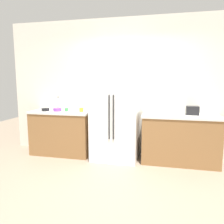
% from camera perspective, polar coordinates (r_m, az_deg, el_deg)
% --- Properties ---
extents(ground_plane, '(10.63, 10.63, 0.00)m').
position_cam_1_polar(ground_plane, '(3.37, -0.05, -19.66)').
color(ground_plane, gray).
extents(kitchen_back_panel, '(5.31, 0.10, 2.83)m').
position_cam_1_polar(kitchen_back_panel, '(4.61, 4.60, 6.30)').
color(kitchen_back_panel, silver).
rests_on(kitchen_back_panel, ground_plane).
extents(counter_left, '(1.29, 0.61, 0.93)m').
position_cam_1_polar(counter_left, '(4.82, -12.90, -5.21)').
color(counter_left, olive).
rests_on(counter_left, ground_plane).
extents(counter_right, '(1.42, 0.61, 0.93)m').
position_cam_1_polar(counter_right, '(4.37, 17.29, -6.79)').
color(counter_right, olive).
rests_on(counter_right, ground_plane).
extents(refrigerator, '(0.90, 0.70, 1.82)m').
position_cam_1_polar(refrigerator, '(4.30, 0.86, -0.61)').
color(refrigerator, white).
rests_on(refrigerator, ground_plane).
extents(toaster, '(0.23, 0.16, 0.17)m').
position_cam_1_polar(toaster, '(4.37, 20.27, 0.37)').
color(toaster, black).
rests_on(toaster, counter_right).
extents(rice_cooker, '(0.25, 0.25, 0.28)m').
position_cam_1_polar(rice_cooker, '(4.29, 15.86, 1.03)').
color(rice_cooker, white).
rests_on(rice_cooker, counter_right).
extents(bottle_a, '(0.06, 0.06, 0.29)m').
position_cam_1_polar(bottle_a, '(4.92, -13.85, 1.87)').
color(bottle_a, white).
rests_on(bottle_a, counter_left).
extents(cup_a, '(0.08, 0.08, 0.08)m').
position_cam_1_polar(cup_a, '(4.54, -8.01, 0.56)').
color(cup_a, yellow).
rests_on(cup_a, counter_left).
extents(cup_b, '(0.07, 0.07, 0.07)m').
position_cam_1_polar(cup_b, '(4.66, -11.78, 0.60)').
color(cup_b, green).
rests_on(cup_b, counter_left).
extents(bowl_a, '(0.16, 0.16, 0.06)m').
position_cam_1_polar(bowl_a, '(4.83, -17.01, 0.62)').
color(bowl_a, black).
rests_on(bowl_a, counter_left).
extents(bowl_b, '(0.17, 0.17, 0.07)m').
position_cam_1_polar(bowl_b, '(4.72, -14.08, 0.61)').
color(bowl_b, purple).
rests_on(bowl_b, counter_left).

